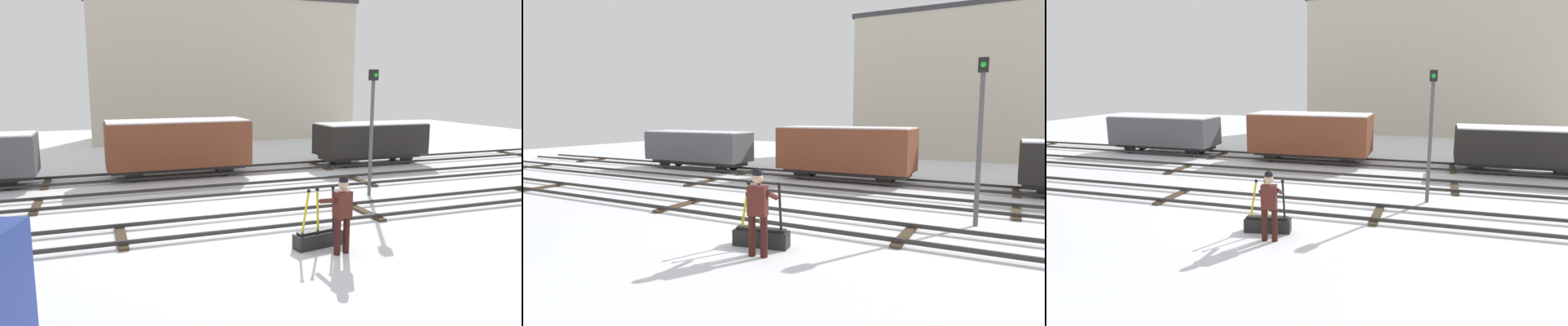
% 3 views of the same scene
% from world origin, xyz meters
% --- Properties ---
extents(ground_plane, '(60.00, 60.00, 0.00)m').
position_xyz_m(ground_plane, '(0.00, 0.00, 0.00)').
color(ground_plane, white).
extents(track_main_line, '(44.00, 1.94, 0.18)m').
position_xyz_m(track_main_line, '(0.00, 0.00, 0.11)').
color(track_main_line, '#2D2B28').
rests_on(track_main_line, ground_plane).
extents(track_siding_near, '(44.00, 1.94, 0.18)m').
position_xyz_m(track_siding_near, '(0.00, 3.98, 0.11)').
color(track_siding_near, '#2D2B28').
rests_on(track_siding_near, ground_plane).
extents(track_siding_far, '(44.00, 1.94, 0.18)m').
position_xyz_m(track_siding_far, '(0.00, 7.61, 0.11)').
color(track_siding_far, '#2D2B28').
rests_on(track_siding_far, ground_plane).
extents(switch_lever_frame, '(1.28, 0.58, 1.45)m').
position_xyz_m(switch_lever_frame, '(0.88, -2.17, 0.25)').
color(switch_lever_frame, black).
rests_on(switch_lever_frame, ground_plane).
extents(rail_worker, '(0.63, 0.75, 1.82)m').
position_xyz_m(rail_worker, '(1.17, -2.76, 1.03)').
color(rail_worker, '#351511').
rests_on(rail_worker, ground_plane).
extents(signal_post, '(0.24, 0.32, 4.31)m').
position_xyz_m(signal_post, '(4.91, 1.95, 2.61)').
color(signal_post, '#4C4C4C').
rests_on(signal_post, ground_plane).
extents(apartment_building, '(18.35, 5.48, 9.66)m').
position_xyz_m(apartment_building, '(4.83, 21.01, 4.84)').
color(apartment_building, beige).
rests_on(apartment_building, ground_plane).
extents(freight_car_far_end, '(5.24, 2.09, 1.99)m').
position_xyz_m(freight_car_far_end, '(8.51, 7.61, 1.17)').
color(freight_car_far_end, '#2D2B28').
rests_on(freight_car_far_end, ground_plane).
extents(freight_car_back_track, '(5.79, 2.29, 2.37)m').
position_xyz_m(freight_car_back_track, '(-0.76, 7.61, 1.36)').
color(freight_car_back_track, '#2D2B28').
rests_on(freight_car_back_track, ground_plane).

